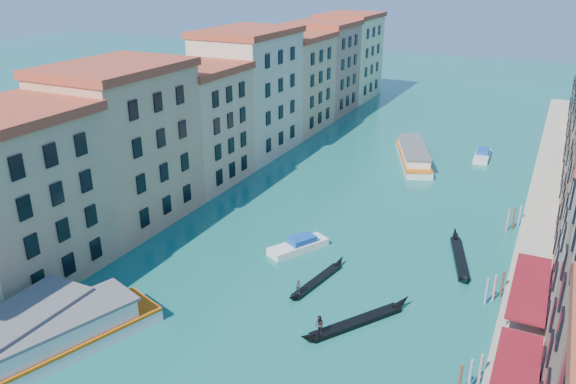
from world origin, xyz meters
name	(u,v)px	position (x,y,z in m)	size (l,w,h in m)	color
left_bank_palazzos	(230,105)	(-26.00, 64.68, 9.71)	(12.80, 128.40, 21.00)	beige
quay	(541,209)	(22.00, 65.00, 0.50)	(4.00, 140.00, 1.00)	#AFA08D
mooring_poles_right	(476,356)	(19.10, 28.80, 1.30)	(1.44, 54.24, 3.20)	#55301D
vaporetto_near	(28,350)	(-14.00, 13.16, 1.50)	(12.05, 22.89, 3.34)	white
vaporetto_far	(413,154)	(1.21, 78.32, 1.22)	(10.41, 18.50, 2.71)	silver
gondola_fore	(317,280)	(2.22, 35.44, 0.35)	(2.71, 10.49, 2.10)	black
gondola_right	(354,321)	(8.22, 30.09, 0.49)	(7.93, 11.08, 2.54)	black
gondola_far	(459,256)	(14.56, 47.14, 0.37)	(4.42, 12.41, 1.79)	black
motorboat_mid	(299,245)	(-2.59, 41.24, 0.59)	(5.54, 7.54, 1.52)	white
motorboat_far	(482,155)	(11.51, 84.94, 0.60)	(2.70, 7.51, 1.53)	silver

